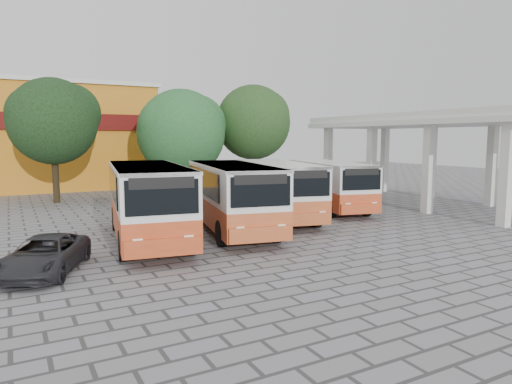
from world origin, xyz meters
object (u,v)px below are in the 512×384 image
bus_far_right (330,182)px  bus_far_left (148,198)px  bus_centre_left (233,193)px  parked_car (45,255)px  bus_centre_right (278,186)px

bus_far_right → bus_far_left: bearing=-151.3°
bus_far_left → bus_centre_left: bus_far_left is taller
bus_far_right → parked_car: size_ratio=2.00×
bus_centre_left → parked_car: bus_centre_left is taller
bus_centre_right → bus_far_right: size_ratio=1.05×
bus_far_left → parked_car: (-3.85, -2.70, -1.17)m
bus_centre_right → parked_car: (-10.84, -4.57, -1.08)m
bus_centre_left → bus_far_right: bearing=32.1°
bus_far_left → bus_centre_left: bearing=11.5°
bus_far_left → bus_far_right: size_ratio=1.09×
bus_far_right → bus_centre_right: bearing=-151.3°
bus_far_left → bus_centre_left: 3.70m
bus_far_left → bus_centre_left: size_ratio=1.02×
bus_far_right → parked_car: bearing=-145.4°
bus_centre_right → bus_centre_left: bearing=-138.8°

